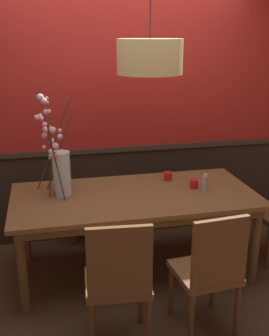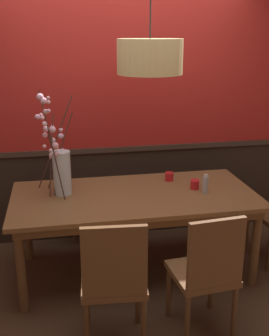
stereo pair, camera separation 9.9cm
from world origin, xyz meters
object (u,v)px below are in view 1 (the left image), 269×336
(candle_holder_nearer_edge, at_px, (194,184))
(chair_near_side_left, at_px, (118,279))
(chair_far_side_left, at_px, (88,187))
(dining_table, at_px, (134,202))
(chair_near_side_right, at_px, (210,269))
(condiment_bottle, at_px, (205,183))
(pendant_lamp, at_px, (150,57))
(vase_with_blossoms, at_px, (60,168))
(candle_holder_nearer_center, at_px, (168,176))

(candle_holder_nearer_edge, bearing_deg, chair_near_side_left, -132.11)
(chair_far_side_left, relative_size, candle_holder_nearer_edge, 10.86)
(dining_table, distance_m, chair_near_side_right, 0.97)
(dining_table, relative_size, condiment_bottle, 12.52)
(chair_near_side_right, distance_m, condiment_bottle, 0.91)
(dining_table, xyz_separation_m, chair_far_side_left, (-0.30, 0.88, -0.16))
(condiment_bottle, bearing_deg, pendant_lamp, 169.71)
(candle_holder_nearer_edge, xyz_separation_m, pendant_lamp, (-0.42, -0.02, 1.08))
(chair_far_side_left, xyz_separation_m, candle_holder_nearer_edge, (0.84, -0.86, 0.28))
(chair_near_side_left, distance_m, chair_far_side_left, 1.79)
(chair_far_side_left, distance_m, candle_holder_nearer_edge, 1.23)
(vase_with_blossoms, relative_size, condiment_bottle, 5.36)
(vase_with_blossoms, xyz_separation_m, candle_holder_nearer_edge, (1.15, -0.10, -0.19))
(vase_with_blossoms, bearing_deg, chair_near_side_left, -73.92)
(chair_near_side_right, relative_size, pendant_lamp, 0.95)
(dining_table, relative_size, chair_near_side_left, 2.15)
(condiment_bottle, relative_size, pendant_lamp, 0.17)
(dining_table, relative_size, vase_with_blossoms, 2.33)
(dining_table, bearing_deg, candle_holder_nearer_center, 35.78)
(chair_near_side_left, bearing_deg, chair_near_side_right, 1.71)
(chair_near_side_left, distance_m, candle_holder_nearer_edge, 1.29)
(chair_near_side_right, distance_m, pendant_lamp, 1.64)
(candle_holder_nearer_center, bearing_deg, condiment_bottle, -58.32)
(candle_holder_nearer_edge, bearing_deg, vase_with_blossoms, 175.09)
(candle_holder_nearer_edge, relative_size, pendant_lamp, 0.08)
(pendant_lamp, bearing_deg, condiment_bottle, -10.29)
(vase_with_blossoms, height_order, pendant_lamp, pendant_lamp)
(dining_table, height_order, condiment_bottle, condiment_bottle)
(chair_near_side_left, bearing_deg, candle_holder_nearer_center, 59.96)
(chair_near_side_left, bearing_deg, condiment_bottle, 42.59)
(dining_table, distance_m, pendant_lamp, 1.20)
(dining_table, height_order, chair_near_side_right, chair_near_side_right)
(chair_near_side_right, bearing_deg, condiment_bottle, 71.84)
(chair_near_side_right, height_order, vase_with_blossoms, vase_with_blossoms)
(candle_holder_nearer_edge, xyz_separation_m, condiment_bottle, (0.06, -0.11, 0.04))
(chair_near_side_right, height_order, pendant_lamp, pendant_lamp)
(candle_holder_nearer_center, bearing_deg, chair_near_side_left, -120.04)
(condiment_bottle, bearing_deg, chair_far_side_left, 132.87)
(chair_far_side_left, height_order, pendant_lamp, pendant_lamp)
(dining_table, xyz_separation_m, pendant_lamp, (0.12, 0.00, 1.20))
(chair_near_side_right, bearing_deg, candle_holder_nearer_edge, 77.14)
(chair_far_side_left, bearing_deg, vase_with_blossoms, -112.21)
(candle_holder_nearer_center, relative_size, condiment_bottle, 0.49)
(dining_table, bearing_deg, chair_near_side_left, -108.65)
(candle_holder_nearer_center, bearing_deg, dining_table, -144.22)
(chair_near_side_right, height_order, chair_far_side_left, chair_near_side_right)
(chair_far_side_left, xyz_separation_m, candle_holder_nearer_center, (0.67, -0.61, 0.28))
(chair_near_side_right, xyz_separation_m, condiment_bottle, (0.27, 0.81, 0.31))
(chair_near_side_left, xyz_separation_m, candle_holder_nearer_edge, (0.85, 0.94, 0.25))
(dining_table, distance_m, chair_near_side_left, 0.97)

